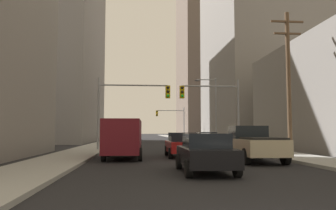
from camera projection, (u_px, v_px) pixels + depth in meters
name	position (u px, v px, depth m)	size (l,w,h in m)	color
sidewalk_left	(112.00, 141.00, 53.14)	(3.02, 160.00, 0.15)	#9E9E99
sidewalk_right	(196.00, 141.00, 54.33)	(3.02, 160.00, 0.15)	#9E9E99
pickup_truck_beige	(253.00, 144.00, 18.07)	(2.20, 5.46, 1.90)	#C6B793
cargo_van_maroon	(123.00, 137.00, 19.72)	(2.16, 5.27, 2.26)	maroon
sedan_black	(205.00, 153.00, 13.04)	(1.95, 4.22, 1.52)	black
sedan_red	(182.00, 145.00, 21.10)	(1.95, 4.21, 1.52)	maroon
sedan_green	(206.00, 140.00, 30.93)	(1.95, 4.22, 1.52)	#195938
sedan_silver	(132.00, 138.00, 43.28)	(1.95, 4.23, 1.52)	#B7BABF
traffic_signal_near_left	(131.00, 100.00, 27.85)	(5.98, 0.44, 6.00)	gray
traffic_signal_near_right	(213.00, 101.00, 28.45)	(5.09, 0.44, 6.00)	gray
traffic_signal_far_right	(172.00, 118.00, 62.19)	(5.30, 0.44, 6.00)	gray
utility_pole_right	(289.00, 79.00, 21.81)	(2.20, 0.28, 9.37)	brown
street_lamp_right	(212.00, 104.00, 37.28)	(2.46, 0.32, 7.50)	gray
building_left_mid_office	(17.00, 46.00, 52.21)	(24.43, 25.62, 29.39)	gray
building_right_mid_block	(276.00, 52.00, 54.04)	(20.11, 22.85, 28.54)	gray
building_right_far_highrise	(209.00, 19.00, 99.96)	(16.98, 26.30, 69.63)	#66564C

